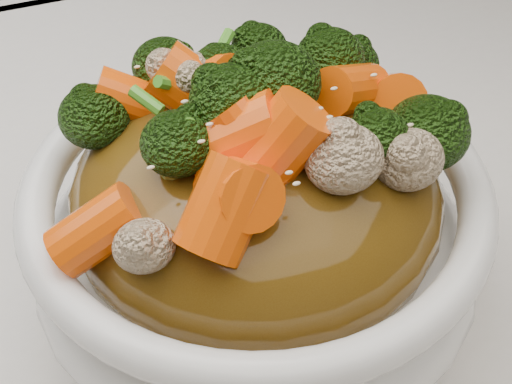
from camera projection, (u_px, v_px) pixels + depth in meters
name	position (u px, v px, depth m)	size (l,w,h in m)	color
tablecloth	(220.00, 369.00, 0.42)	(1.20, 0.80, 0.04)	silver
bowl	(256.00, 241.00, 0.40)	(0.23, 0.23, 0.09)	white
sauce_base	(256.00, 197.00, 0.38)	(0.18, 0.18, 0.10)	#55380E
carrots	(256.00, 85.00, 0.34)	(0.18, 0.18, 0.05)	#FF5908
broccoli	(256.00, 87.00, 0.34)	(0.18, 0.18, 0.05)	black
cauliflower	(256.00, 91.00, 0.34)	(0.18, 0.18, 0.04)	#CFB48D
scallions	(256.00, 83.00, 0.34)	(0.14, 0.14, 0.02)	#429021
sesame_seeds	(256.00, 83.00, 0.34)	(0.16, 0.16, 0.01)	beige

